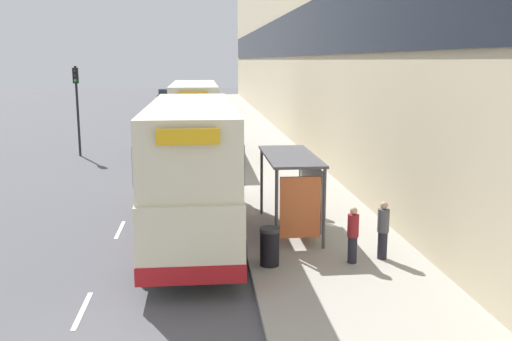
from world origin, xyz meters
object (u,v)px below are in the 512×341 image
object	(u,v)px
pedestrian_at_shelter	(383,230)
car_0	(165,95)
bus_shelter	(297,180)
litter_bin	(270,246)
double_decker_bus_ahead	(195,118)
pedestrian_1	(308,192)
pedestrian_2	(353,235)
double_decker_bus_near	(192,168)
traffic_light_far_kerb	(77,96)

from	to	relation	value
pedestrian_at_shelter	car_0	bearing A→B (deg)	98.59
bus_shelter	litter_bin	bearing A→B (deg)	-112.89
double_decker_bus_ahead	litter_bin	size ratio (longest dim) A/B	10.06
pedestrian_1	litter_bin	world-z (taller)	pedestrian_1
pedestrian_1	pedestrian_2	bearing A→B (deg)	-87.21
pedestrian_2	bus_shelter	bearing A→B (deg)	109.77
pedestrian_1	pedestrian_2	distance (m)	5.15
bus_shelter	double_decker_bus_near	distance (m)	3.33
bus_shelter	double_decker_bus_near	world-z (taller)	double_decker_bus_near
double_decker_bus_ahead	pedestrian_1	distance (m)	14.14
car_0	litter_bin	size ratio (longest dim) A/B	4.34
double_decker_bus_near	litter_bin	size ratio (longest dim) A/B	9.95
pedestrian_2	litter_bin	bearing A→B (deg)	179.07
pedestrian_1	pedestrian_2	world-z (taller)	pedestrian_2
car_0	litter_bin	xyz separation A→B (m)	(6.52, -64.58, -0.19)
pedestrian_1	litter_bin	size ratio (longest dim) A/B	1.49
double_decker_bus_near	pedestrian_at_shelter	size ratio (longest dim) A/B	6.37
double_decker_bus_near	litter_bin	bearing A→B (deg)	-56.38
double_decker_bus_ahead	car_0	size ratio (longest dim) A/B	2.32
double_decker_bus_near	double_decker_bus_ahead	bearing A→B (deg)	90.15
bus_shelter	pedestrian_2	xyz separation A→B (m)	(1.05, -2.93, -0.93)
pedestrian_2	traffic_light_far_kerb	world-z (taller)	traffic_light_far_kerb
litter_bin	traffic_light_far_kerb	bearing A→B (deg)	114.37
pedestrian_at_shelter	traffic_light_far_kerb	xyz separation A→B (m)	(-12.15, 19.55, 2.55)
pedestrian_at_shelter	traffic_light_far_kerb	distance (m)	23.16
litter_bin	traffic_light_far_kerb	size ratio (longest dim) A/B	0.20
double_decker_bus_ahead	pedestrian_at_shelter	xyz separation A→B (m)	(5.31, -18.36, -1.31)
bus_shelter	double_decker_bus_ahead	world-z (taller)	double_decker_bus_ahead
pedestrian_2	litter_bin	world-z (taller)	pedestrian_2
bus_shelter	pedestrian_1	distance (m)	2.54
pedestrian_1	car_0	bearing A→B (deg)	98.18
bus_shelter	litter_bin	world-z (taller)	bus_shelter
bus_shelter	litter_bin	xyz separation A→B (m)	(-1.22, -2.90, -1.21)
double_decker_bus_ahead	car_0	xyz separation A→B (m)	(-4.41, 46.02, -1.42)
double_decker_bus_ahead	bus_shelter	bearing A→B (deg)	-77.97
pedestrian_at_shelter	pedestrian_2	xyz separation A→B (m)	(-0.92, -0.25, -0.03)
double_decker_bus_near	pedestrian_1	distance (m)	4.75
pedestrian_2	litter_bin	distance (m)	2.29
car_0	pedestrian_2	size ratio (longest dim) A/B	2.90
bus_shelter	litter_bin	distance (m)	3.37
pedestrian_at_shelter	double_decker_bus_ahead	bearing A→B (deg)	106.15
car_0	pedestrian_at_shelter	world-z (taller)	pedestrian_at_shelter
double_decker_bus_near	litter_bin	xyz separation A→B (m)	(2.08, -3.12, -1.61)
double_decker_bus_ahead	traffic_light_far_kerb	size ratio (longest dim) A/B	2.00
bus_shelter	litter_bin	size ratio (longest dim) A/B	4.00
pedestrian_1	traffic_light_far_kerb	world-z (taller)	traffic_light_far_kerb
bus_shelter	traffic_light_far_kerb	distance (m)	19.76
double_decker_bus_ahead	pedestrian_at_shelter	bearing A→B (deg)	-73.85
car_0	pedestrian_at_shelter	xyz separation A→B (m)	(9.72, -64.38, 0.12)
pedestrian_at_shelter	litter_bin	bearing A→B (deg)	-176.25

